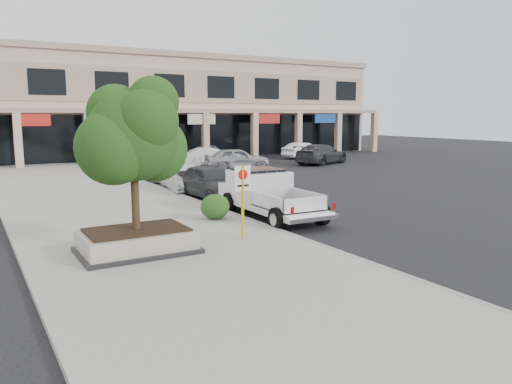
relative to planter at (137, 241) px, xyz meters
The scene contains 19 objects.
ground 6.56m from the planter, ahead, with size 120.00×120.00×0.00m, color black.
sidewalk 5.80m from the planter, 79.72° to the left, with size 8.00×52.00×0.15m, color gray.
curb 7.58m from the planter, 48.83° to the left, with size 0.20×52.00×0.15m, color gray.
strip_mall 36.88m from the planter, 66.63° to the left, with size 40.55×12.43×9.50m.
planter is the anchor object (origin of this frame).
planter_tree 2.95m from the planter, 48.97° to the left, with size 2.90×2.55×4.00m.
no_parking_sign 3.53m from the planter, ahead, with size 0.55×0.09×2.30m.
hedge 4.87m from the planter, 37.25° to the left, with size 1.10×0.99×0.94m, color #174012.
pickup_truck 6.74m from the planter, 23.20° to the left, with size 2.17×5.87×1.85m, color white, non-canonical shape.
curb_car_a 10.11m from the planter, 52.69° to the left, with size 1.91×4.76×1.62m, color #2E3033.
curb_car_b 12.49m from the planter, 62.24° to the left, with size 1.49×4.28×1.41m, color #ADB0B6.
curb_car_c 17.58m from the planter, 68.50° to the left, with size 2.09×5.15×1.49m, color silver.
curb_car_d 23.85m from the planter, 75.76° to the left, with size 2.24×4.86×1.35m, color black.
lot_car_a 22.53m from the planter, 54.35° to the left, with size 1.92×4.76×1.62m, color #A7A8AF.
lot_car_b 24.97m from the planter, 59.72° to the left, with size 1.54×4.42×1.45m, color white.
lot_car_c 28.32m from the planter, 41.56° to the left, with size 2.26×5.56×1.61m, color #2E3033.
lot_car_d 27.29m from the planter, 63.71° to the left, with size 2.48×5.37×1.49m, color black.
lot_car_e 31.28m from the planter, 60.99° to the left, with size 1.61×4.01×1.37m, color #ACAFB4.
lot_car_f 33.11m from the planter, 46.03° to the left, with size 1.51×4.34×1.43m, color white.
Camera 1 is at (-10.58, -13.17, 4.00)m, focal length 35.00 mm.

